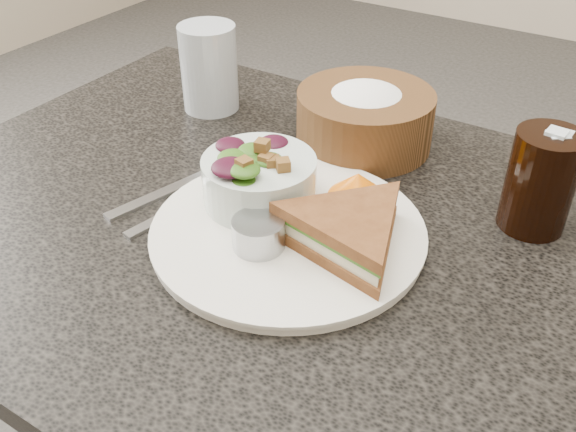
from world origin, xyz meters
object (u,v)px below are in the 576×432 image
(dining_table, at_px, (292,424))
(dinner_plate, at_px, (288,233))
(salad_bowl, at_px, (259,173))
(bread_basket, at_px, (365,110))
(water_glass, at_px, (209,68))
(sandwich, at_px, (349,232))
(cola_glass, at_px, (542,177))
(dressing_ramekin, at_px, (258,234))

(dining_table, bearing_deg, dinner_plate, -71.18)
(salad_bowl, bearing_deg, dinner_plate, -26.79)
(bread_basket, height_order, water_glass, water_glass)
(sandwich, bearing_deg, cola_glass, 60.34)
(bread_basket, bearing_deg, sandwich, -66.90)
(dressing_ramekin, bearing_deg, cola_glass, 42.88)
(dining_table, relative_size, dinner_plate, 3.28)
(dinner_plate, bearing_deg, water_glass, 141.83)
(salad_bowl, distance_m, cola_glass, 0.32)
(dining_table, bearing_deg, dressing_ramekin, -89.86)
(dinner_plate, bearing_deg, dressing_ramekin, -101.58)
(bread_basket, bearing_deg, dressing_ramekin, -86.46)
(sandwich, height_order, dressing_ramekin, sandwich)
(salad_bowl, bearing_deg, sandwich, -11.32)
(dining_table, relative_size, dressing_ramekin, 17.64)
(sandwich, bearing_deg, salad_bowl, -179.41)
(dinner_plate, xyz_separation_m, water_glass, (-0.28, 0.22, 0.06))
(dinner_plate, height_order, bread_basket, bread_basket)
(cola_glass, bearing_deg, dressing_ramekin, -137.12)
(water_glass, bearing_deg, dressing_ramekin, -44.36)
(sandwich, bearing_deg, dressing_ramekin, -138.40)
(sandwich, relative_size, dressing_ramekin, 3.06)
(sandwich, bearing_deg, bread_basket, 125.01)
(salad_bowl, height_order, water_glass, water_glass)
(dressing_ramekin, relative_size, water_glass, 0.44)
(sandwich, height_order, water_glass, water_glass)
(bread_basket, bearing_deg, dinner_plate, -83.64)
(sandwich, xyz_separation_m, cola_glass, (0.15, 0.17, 0.03))
(dinner_plate, distance_m, cola_glass, 0.29)
(dinner_plate, distance_m, bread_basket, 0.24)
(salad_bowl, xyz_separation_m, cola_glass, (0.28, 0.14, 0.01))
(dressing_ramekin, bearing_deg, sandwich, 29.69)
(dining_table, height_order, dinner_plate, dinner_plate)
(sandwich, bearing_deg, dining_table, 175.60)
(dinner_plate, distance_m, salad_bowl, 0.08)
(dinner_plate, relative_size, salad_bowl, 2.29)
(dining_table, height_order, cola_glass, cola_glass)
(dinner_plate, distance_m, sandwich, 0.08)
(salad_bowl, relative_size, bread_basket, 0.71)
(cola_glass, height_order, water_glass, cola_glass)
(cola_glass, bearing_deg, water_glass, 174.68)
(sandwich, height_order, salad_bowl, salad_bowl)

